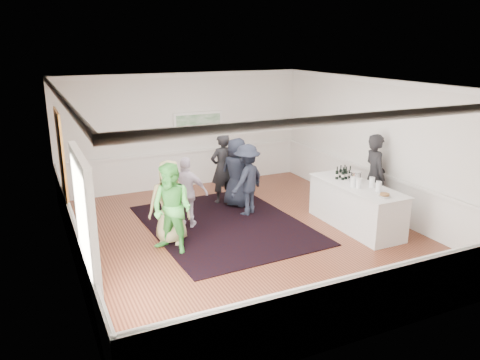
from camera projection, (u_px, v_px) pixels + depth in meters
name	position (u px, v px, depth m)	size (l,w,h in m)	color
floor	(246.00, 235.00, 10.06)	(8.00, 8.00, 0.00)	brown
ceiling	(246.00, 84.00, 9.15)	(7.00, 8.00, 0.02)	white
wall_left	(66.00, 184.00, 8.19)	(0.02, 8.00, 3.20)	white
wall_right	(380.00, 147.00, 11.02)	(0.02, 8.00, 3.20)	white
wall_back	(184.00, 131.00, 13.08)	(7.00, 0.02, 3.20)	white
wall_front	(378.00, 232.00, 6.13)	(7.00, 0.02, 3.20)	white
wainscoting	(246.00, 213.00, 9.92)	(7.00, 8.00, 1.00)	white
mirror	(62.00, 157.00, 9.28)	(0.05, 1.25, 1.85)	#EDA045
doorway	(85.00, 232.00, 6.62)	(0.10, 1.78, 2.56)	white
landscape_painting	(198.00, 124.00, 13.15)	(1.44, 0.06, 0.66)	white
area_rug	(225.00, 224.00, 10.62)	(3.23, 4.24, 0.02)	black
serving_table	(356.00, 206.00, 10.37)	(0.92, 2.44, 0.99)	silver
bartender	(375.00, 176.00, 10.86)	(0.73, 0.48, 1.99)	black
guest_tan	(170.00, 202.00, 9.47)	(0.85, 0.56, 1.75)	tan
guest_green	(172.00, 209.00, 9.03)	(0.87, 0.68, 1.79)	#4FBF4C
guest_lilac	(187.00, 193.00, 10.29)	(0.94, 0.39, 1.60)	silver
guest_dark_a	(247.00, 180.00, 11.06)	(1.11, 0.64, 1.71)	black
guest_dark_b	(222.00, 169.00, 11.86)	(0.66, 0.43, 1.81)	black
guest_navy	(237.00, 173.00, 11.62)	(0.85, 0.55, 1.74)	black
wine_bottles	(344.00, 172.00, 10.66)	(0.38, 0.24, 0.31)	black
juice_pitchers	(366.00, 183.00, 9.93)	(0.47, 0.61, 0.24)	#6ABD43
ice_bucket	(355.00, 177.00, 10.40)	(0.26, 0.26, 0.24)	silver
nut_bowl	(385.00, 195.00, 9.41)	(0.24, 0.24, 0.07)	white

